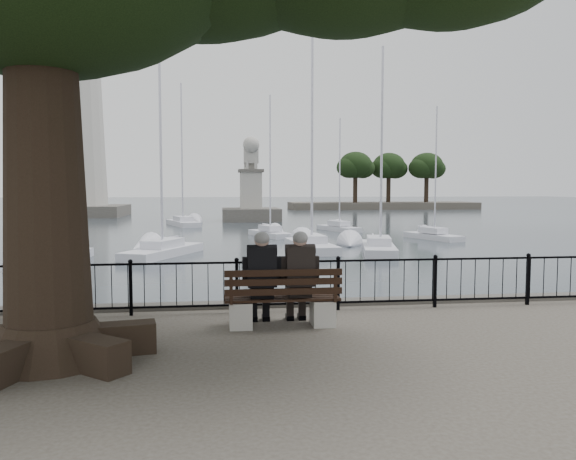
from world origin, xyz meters
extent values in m
cube|color=#47433E|center=(0.00, 3.00, -0.50)|extent=(200.00, 0.40, 1.20)
plane|color=#232A2F|center=(0.00, 103.00, -1.00)|extent=(260.00, 260.00, 0.00)
cube|color=black|center=(0.00, 2.50, 0.98)|extent=(22.00, 0.04, 0.04)
cube|color=black|center=(0.00, 2.50, 0.15)|extent=(22.00, 0.04, 0.04)
cube|color=#A39F97|center=(-0.97, 1.32, 0.23)|extent=(0.39, 0.50, 0.46)
cube|color=#A39F97|center=(0.47, 1.32, 0.23)|extent=(0.39, 0.50, 0.46)
cube|color=black|center=(-0.25, 1.32, 0.50)|extent=(2.00, 0.56, 0.04)
cube|color=black|center=(-0.25, 1.02, 0.83)|extent=(2.00, 0.05, 0.44)
cube|color=black|center=(-0.61, 1.33, 0.63)|extent=(0.40, 0.33, 0.27)
cube|color=black|center=(-0.61, 1.21, 1.05)|extent=(0.49, 0.27, 0.67)
sphere|color=tan|center=(-0.61, 1.25, 1.52)|extent=(0.26, 0.26, 0.26)
ellipsoid|color=gray|center=(-0.61, 1.22, 1.56)|extent=(0.27, 0.27, 0.23)
cube|color=black|center=(-0.61, 1.65, 0.25)|extent=(0.36, 0.49, 0.50)
cube|color=black|center=(0.06, 1.33, 0.63)|extent=(0.40, 0.33, 0.27)
cube|color=black|center=(0.06, 1.21, 1.05)|extent=(0.49, 0.27, 0.67)
sphere|color=tan|center=(0.06, 1.25, 1.52)|extent=(0.26, 0.26, 0.26)
ellipsoid|color=gray|center=(0.06, 1.22, 1.56)|extent=(0.27, 0.27, 0.23)
cube|color=black|center=(0.06, 1.65, 0.25)|extent=(0.36, 0.49, 0.50)
cone|color=black|center=(-3.71, -0.16, 0.28)|extent=(1.89, 1.89, 0.56)
cone|color=black|center=(-3.71, -0.16, 3.34)|extent=(1.22, 1.22, 6.67)
cube|color=#47433E|center=(-18.00, 62.00, -0.40)|extent=(10.57, 10.57, 1.40)
cone|color=#A39F97|center=(-18.00, 62.00, 12.69)|extent=(6.77, 6.77, 25.38)
cube|color=#47433E|center=(2.00, 50.00, -0.40)|extent=(5.88, 5.88, 1.40)
cube|color=#A39F97|center=(2.00, 50.00, 2.06)|extent=(2.16, 2.55, 3.92)
cube|color=#47433E|center=(2.00, 50.00, 4.17)|extent=(2.55, 2.93, 0.30)
cube|color=#A39F97|center=(2.00, 50.29, 5.01)|extent=(1.27, 2.16, 1.37)
cube|color=#A39F97|center=(2.00, 49.31, 5.69)|extent=(1.47, 0.98, 1.57)
sphere|color=#A39F97|center=(2.00, 48.92, 6.77)|extent=(1.67, 1.67, 1.67)
cube|color=silver|center=(-8.81, 18.07, -0.90)|extent=(2.44, 5.86, 0.63)
cube|color=silver|center=(-8.81, 18.07, -0.40)|extent=(1.50, 2.47, 0.47)
cylinder|color=silver|center=(-8.81, 17.75, 4.39)|extent=(0.13, 0.13, 9.97)
cube|color=silver|center=(-4.13, 20.31, -0.90)|extent=(3.89, 5.98, 0.65)
cube|color=silver|center=(-4.13, 20.31, -0.40)|extent=(2.07, 2.65, 0.49)
cylinder|color=silver|center=(-4.13, 19.99, 4.81)|extent=(0.13, 0.13, 10.82)
cube|color=silver|center=(7.08, 20.50, -0.90)|extent=(2.88, 6.00, 0.64)
cube|color=silver|center=(7.08, 20.50, -0.40)|extent=(1.68, 2.56, 0.48)
cylinder|color=silver|center=(7.08, 20.18, 4.52)|extent=(0.13, 0.13, 10.25)
cube|color=silver|center=(12.82, 27.42, -0.90)|extent=(2.72, 4.87, 0.52)
cube|color=silver|center=(12.82, 27.42, -0.40)|extent=(1.51, 2.12, 0.39)
cylinder|color=silver|center=(12.82, 27.16, 3.56)|extent=(0.10, 0.10, 8.31)
cube|color=silver|center=(-11.68, 27.75, -0.90)|extent=(1.87, 5.60, 0.61)
cube|color=silver|center=(-11.68, 27.75, -0.40)|extent=(1.26, 2.31, 0.46)
cylinder|color=silver|center=(-11.68, 27.45, 4.72)|extent=(0.12, 0.12, 10.65)
cube|color=silver|center=(2.23, 30.82, -0.90)|extent=(2.83, 4.89, 0.53)
cube|color=silver|center=(2.23, 30.82, -0.40)|extent=(1.56, 2.14, 0.39)
cylinder|color=silver|center=(2.23, 30.55, 4.09)|extent=(0.11, 0.11, 9.38)
cube|color=silver|center=(8.14, 35.42, -0.90)|extent=(2.86, 4.93, 0.53)
cube|color=silver|center=(8.14, 35.42, -0.40)|extent=(1.57, 2.16, 0.40)
cylinder|color=silver|center=(8.14, 35.16, 3.63)|extent=(0.11, 0.11, 8.45)
cube|color=silver|center=(-4.53, 43.09, -0.90)|extent=(3.52, 6.33, 0.68)
cube|color=silver|center=(-4.53, 43.09, -0.40)|extent=(1.96, 2.75, 0.51)
cylinder|color=silver|center=(-4.53, 42.75, 5.53)|extent=(0.14, 0.14, 12.25)
cube|color=silver|center=(3.68, 22.04, -0.90)|extent=(2.19, 6.27, 0.68)
cube|color=silver|center=(3.68, 22.04, -0.40)|extent=(1.45, 2.60, 0.51)
cylinder|color=silver|center=(3.68, 21.70, 5.05)|extent=(0.14, 0.14, 11.30)
cube|color=#443D33|center=(25.00, 80.00, -0.50)|extent=(30.00, 8.00, 1.20)
cylinder|color=black|center=(20.00, 78.00, 2.00)|extent=(0.70, 0.70, 4.00)
ellipsoid|color=black|center=(20.00, 78.00, 6.00)|extent=(5.20, 5.20, 4.16)
cylinder|color=black|center=(26.00, 80.00, 2.00)|extent=(0.70, 0.70, 4.00)
ellipsoid|color=black|center=(26.00, 80.00, 6.00)|extent=(5.20, 5.20, 4.16)
cylinder|color=black|center=(32.00, 79.00, 2.00)|extent=(0.70, 0.70, 4.00)
ellipsoid|color=black|center=(32.00, 79.00, 6.00)|extent=(5.20, 5.20, 4.16)
camera|label=1|loc=(-1.34, -8.28, 2.42)|focal=35.00mm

